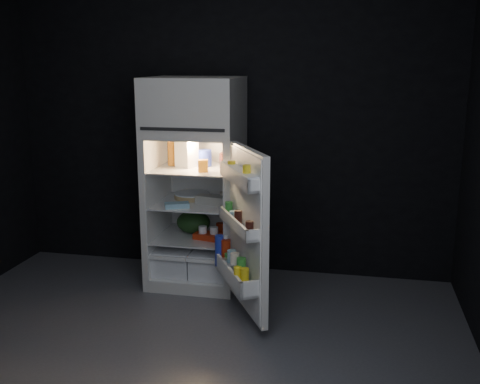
% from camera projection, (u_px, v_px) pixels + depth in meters
% --- Properties ---
extents(floor, '(4.00, 3.40, 0.00)m').
position_uv_depth(floor, '(174.00, 356.00, 3.73)').
color(floor, '#535358').
rests_on(floor, ground).
extents(wall_back, '(4.00, 0.00, 2.70)m').
position_uv_depth(wall_back, '(230.00, 125.00, 5.04)').
color(wall_back, black).
rests_on(wall_back, ground).
extents(refrigerator, '(0.76, 0.71, 1.78)m').
position_uv_depth(refrigerator, '(196.00, 175.00, 4.81)').
color(refrigerator, silver).
rests_on(refrigerator, ground).
extents(fridge_door, '(0.52, 0.72, 1.22)m').
position_uv_depth(fridge_door, '(244.00, 233.00, 4.10)').
color(fridge_door, silver).
rests_on(fridge_door, ground).
extents(milk_jug, '(0.19, 0.19, 0.24)m').
position_uv_depth(milk_jug, '(187.00, 153.00, 4.76)').
color(milk_jug, white).
rests_on(milk_jug, refrigerator).
extents(mayo_jar, '(0.13, 0.13, 0.14)m').
position_uv_depth(mayo_jar, '(205.00, 158.00, 4.81)').
color(mayo_jar, '#1F2FA7').
rests_on(mayo_jar, refrigerator).
extents(jam_jar, '(0.13, 0.13, 0.13)m').
position_uv_depth(jam_jar, '(226.00, 160.00, 4.72)').
color(jam_jar, black).
rests_on(jam_jar, refrigerator).
extents(amber_bottle, '(0.09, 0.09, 0.22)m').
position_uv_depth(amber_bottle, '(173.00, 153.00, 4.84)').
color(amber_bottle, '#B3691C').
rests_on(amber_bottle, refrigerator).
extents(small_carton, '(0.09, 0.08, 0.10)m').
position_uv_depth(small_carton, '(203.00, 166.00, 4.56)').
color(small_carton, orange).
rests_on(small_carton, refrigerator).
extents(egg_carton, '(0.29, 0.16, 0.07)m').
position_uv_depth(egg_carton, '(212.00, 200.00, 4.74)').
color(egg_carton, gray).
rests_on(egg_carton, refrigerator).
extents(pie, '(0.40, 0.40, 0.04)m').
position_uv_depth(pie, '(192.00, 196.00, 4.95)').
color(pie, '#A48956').
rests_on(pie, refrigerator).
extents(flat_package, '(0.22, 0.17, 0.04)m').
position_uv_depth(flat_package, '(177.00, 205.00, 4.63)').
color(flat_package, '#7EADC3').
rests_on(flat_package, refrigerator).
extents(wrapped_pkg, '(0.14, 0.13, 0.05)m').
position_uv_depth(wrapped_pkg, '(227.00, 195.00, 4.95)').
color(wrapped_pkg, '#F9E8CC').
rests_on(wrapped_pkg, refrigerator).
extents(produce_bag, '(0.34, 0.30, 0.20)m').
position_uv_depth(produce_bag, '(193.00, 222.00, 4.94)').
color(produce_bag, '#193815').
rests_on(produce_bag, refrigerator).
extents(yogurt_tray, '(0.28, 0.19, 0.05)m').
position_uv_depth(yogurt_tray, '(210.00, 236.00, 4.78)').
color(yogurt_tray, '#AF290F').
rests_on(yogurt_tray, refrigerator).
extents(small_can_red, '(0.08, 0.08, 0.09)m').
position_uv_depth(small_can_red, '(220.00, 228.00, 4.95)').
color(small_can_red, '#AF290F').
rests_on(small_can_red, refrigerator).
extents(small_can_silver, '(0.09, 0.09, 0.09)m').
position_uv_depth(small_can_silver, '(230.00, 227.00, 4.97)').
color(small_can_silver, silver).
rests_on(small_can_silver, refrigerator).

